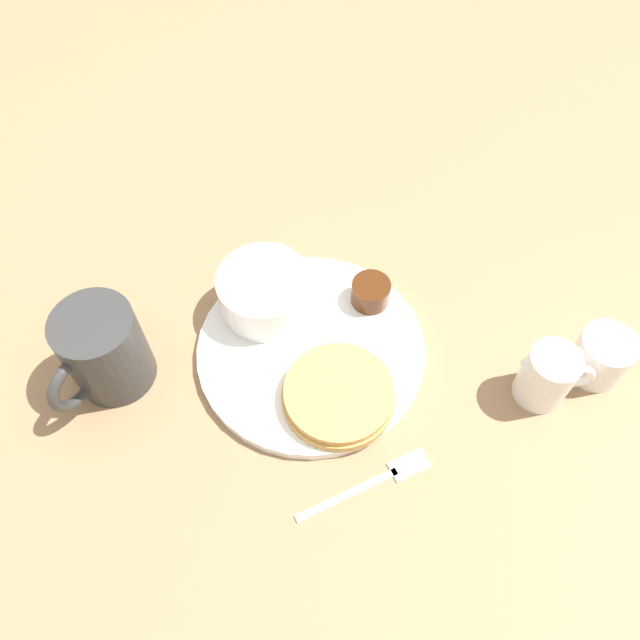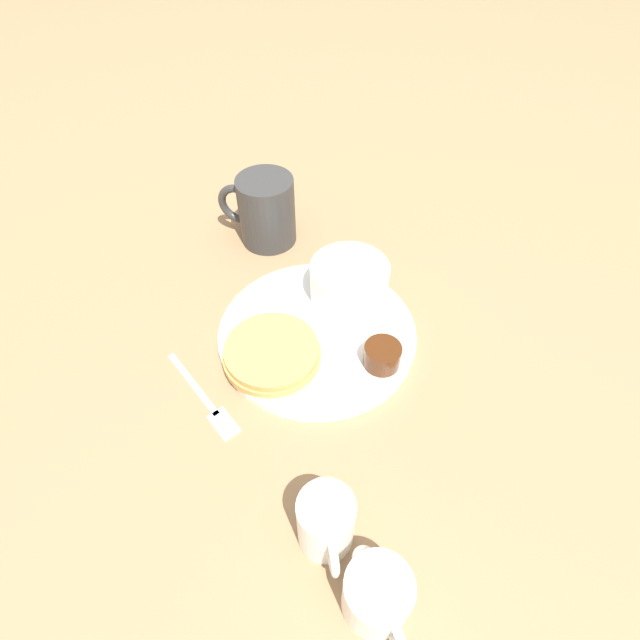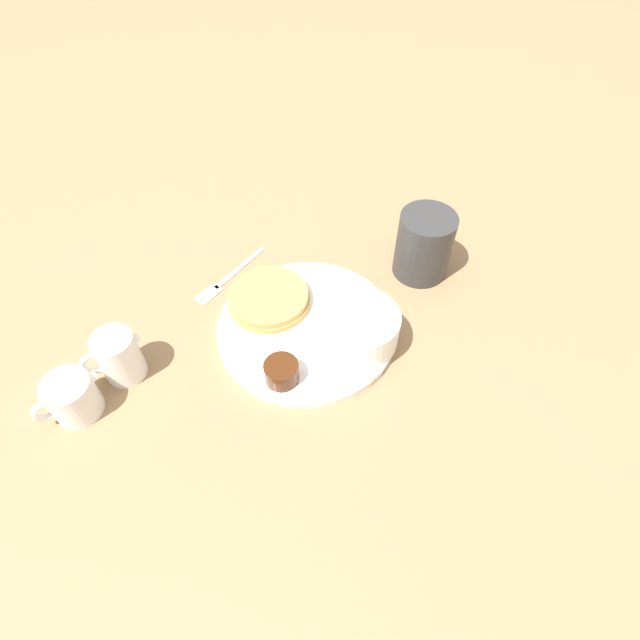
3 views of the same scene
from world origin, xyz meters
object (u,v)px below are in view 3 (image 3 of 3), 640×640
plate (307,328)px  coffee_mug (424,244)px  creamer_pitcher_far (72,397)px  creamer_pitcher_near (119,356)px  fork (225,280)px  bowl (360,327)px

plate → coffee_mug: (0.02, -0.20, 0.04)m
plate → creamer_pitcher_far: (0.03, 0.29, 0.02)m
plate → coffee_mug: bearing=-83.9°
plate → creamer_pitcher_far: 0.29m
plate → creamer_pitcher_near: bearing=76.9°
plate → fork: plate is taller
creamer_pitcher_near → creamer_pitcher_far: 0.07m
creamer_pitcher_far → fork: 0.26m
creamer_pitcher_far → coffee_mug: bearing=-90.8°
coffee_mug → creamer_pitcher_near: coffee_mug is taller
plate → creamer_pitcher_near: 0.23m
coffee_mug → creamer_pitcher_far: coffee_mug is taller
bowl → coffee_mug: (0.07, -0.15, 0.01)m
plate → coffee_mug: coffee_mug is taller
plate → creamer_pitcher_far: bearing=84.4°
creamer_pitcher_near → fork: creamer_pitcher_near is taller
bowl → creamer_pitcher_near: bearing=68.8°
coffee_mug → creamer_pitcher_near: (0.03, 0.43, -0.01)m
creamer_pitcher_near → plate: bearing=-103.1°
bowl → creamer_pitcher_near: (0.11, 0.27, -0.00)m
creamer_pitcher_near → creamer_pitcher_far: bearing=111.4°
plate → bowl: 0.08m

